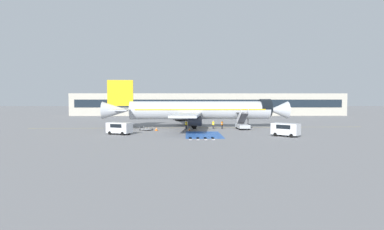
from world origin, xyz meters
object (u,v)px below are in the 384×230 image
Objects in this scene: service_van_0 at (286,129)px; ground_crew_3 at (196,124)px; ground_crew_0 at (213,124)px; ground_crew_1 at (222,124)px; baggage_cart at (146,129)px; boarding_stairs_forward at (242,124)px; traffic_cone_1 at (156,129)px; traffic_cone_0 at (189,129)px; airliner at (197,110)px; terminal_building at (208,104)px; service_van_1 at (119,127)px; fuel_tanker at (179,114)px; ground_crew_2 at (186,124)px.

service_van_0 reaches higher than ground_crew_3.
ground_crew_1 is (1.91, 0.25, -0.03)m from ground_crew_0.
baggage_cart is 14.26m from ground_crew_0.
boarding_stairs_forward is 18.08m from traffic_cone_1.
ground_crew_1 is at bearing 27.74° from traffic_cone_0.
boarding_stairs_forward is at bearing 63.65° from airliner.
ground_crew_3 is 0.02× the size of terminal_building.
boarding_stairs_forward is at bearing 109.55° from ground_crew_1.
ground_crew_1 is 0.02× the size of terminal_building.
boarding_stairs_forward is 2.97× the size of ground_crew_3.
boarding_stairs_forward is at bearing -44.35° from service_van_1.
service_van_0 is 2.62× the size of ground_crew_3.
traffic_cone_0 is at bearing 43.27° from ground_crew_0.
fuel_tanker is 5.86× the size of ground_crew_3.
ground_crew_2 is (-16.77, 13.67, -0.32)m from service_van_0.
baggage_cart is at bearing -44.05° from ground_crew_1.
terminal_building reaches higher than ground_crew_2.
traffic_cone_1 is (-6.68, -0.04, 0.08)m from traffic_cone_0.
baggage_cart is (-10.65, -6.14, -3.62)m from airliner.
ground_crew_2 is at bearing -38.79° from airliner.
traffic_cone_1 is at bearing -54.14° from airliner.
service_van_0 is at bearing -84.21° from terminal_building.
ground_crew_0 is at bearing -92.85° from terminal_building.
traffic_cone_1 is 0.01× the size of terminal_building.
service_van_0 reaches higher than ground_crew_1.
service_van_0 is 25.04m from traffic_cone_1.
boarding_stairs_forward is 6.16m from ground_crew_0.
ground_crew_1 is at bearing -163.23° from ground_crew_0.
traffic_cone_1 is (-22.78, 10.34, -0.97)m from service_van_0.
ground_crew_3 reaches higher than traffic_cone_1.
boarding_stairs_forward reaches higher than ground_crew_3.
boarding_stairs_forward is at bearing 126.14° from baggage_cart.
traffic_cone_0 is (3.05, -32.34, -1.59)m from fuel_tanker.
service_van_0 is at bearing 37.36° from airliner.
fuel_tanker is 32.34m from baggage_cart.
service_van_0 is at bearing -73.03° from service_van_1.
ground_crew_0 is 3.76m from ground_crew_3.
ground_crew_2 is 0.97× the size of ground_crew_3.
ground_crew_2 is 0.02× the size of terminal_building.
boarding_stairs_forward is at bearing 12.86° from traffic_cone_0.
service_van_1 is 14.38m from traffic_cone_0.
ground_crew_0 is 0.02× the size of terminal_building.
airliner reaches higher than fuel_tanker.
fuel_tanker reaches higher than traffic_cone_1.
traffic_cone_1 is at bearing -39.98° from ground_crew_1.
ground_crew_0 is 6.21m from traffic_cone_0.
service_van_1 is at bearing -55.40° from service_van_0.
terminal_building is at bearing -132.90° from service_van_0.
traffic_cone_1 is (-13.71, -3.74, -0.65)m from ground_crew_1.
service_van_0 is at bearing 67.59° from ground_crew_1.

